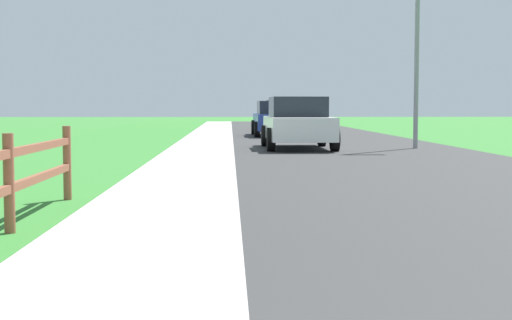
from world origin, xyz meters
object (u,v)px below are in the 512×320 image
Objects in this scene: parked_car_blue at (277,118)px; parked_car_silver at (282,115)px; parked_suv_white at (298,123)px; street_lamp at (421,19)px.

parked_car_silver reaches higher than parked_car_blue.
parked_car_silver is at bearing 84.58° from parked_car_blue.
parked_car_blue is 0.98× the size of parked_car_silver.
parked_suv_white is 0.65× the size of street_lamp.
parked_car_blue is at bearing 111.38° from street_lamp.
parked_car_silver is at bearing 87.62° from parked_suv_white.
parked_suv_white is at bearing 179.60° from street_lamp.
parked_suv_white is 17.11m from parked_car_silver.
parked_suv_white is 0.90× the size of parked_car_blue.
parked_car_silver is 0.74× the size of street_lamp.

